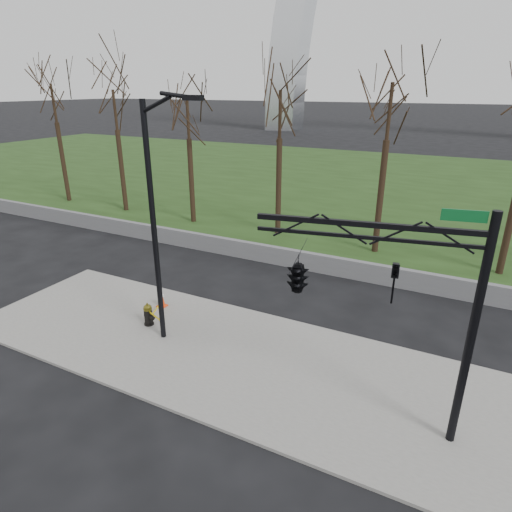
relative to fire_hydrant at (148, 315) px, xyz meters
The scene contains 10 objects.
ground 2.99m from the fire_hydrant, ahead, with size 500.00×500.00×0.00m, color black.
sidewalk 2.98m from the fire_hydrant, ahead, with size 18.00×6.00×0.10m, color gray.
grass_strip 29.87m from the fire_hydrant, 84.37° to the left, with size 120.00×40.00×0.06m, color #1F3613.
guardrail 8.26m from the fire_hydrant, 69.22° to the left, with size 60.00×0.30×0.90m, color #59595B.
tree_row 12.71m from the fire_hydrant, 76.91° to the left, with size 45.59×4.00×9.20m.
fire_hydrant is the anchor object (origin of this frame).
traffic_cone 1.44m from the fire_hydrant, 109.55° to the left, with size 0.37×0.37×0.68m.
street_light 4.38m from the fire_hydrant, 20.11° to the right, with size 2.38×0.55×8.21m.
traffic_signal_mast 8.24m from the fire_hydrant, 12.52° to the right, with size 5.02×2.54×6.00m.
caution_tape 0.31m from the fire_hydrant, 77.25° to the left, with size 1.46×1.76×0.45m.
Camera 1 is at (6.93, -10.36, 8.32)m, focal length 30.29 mm.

